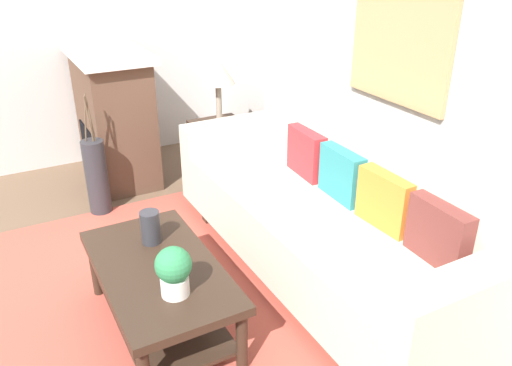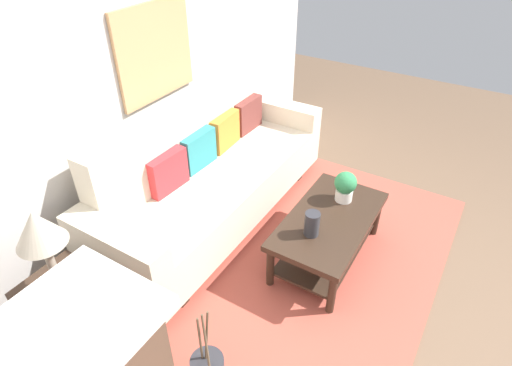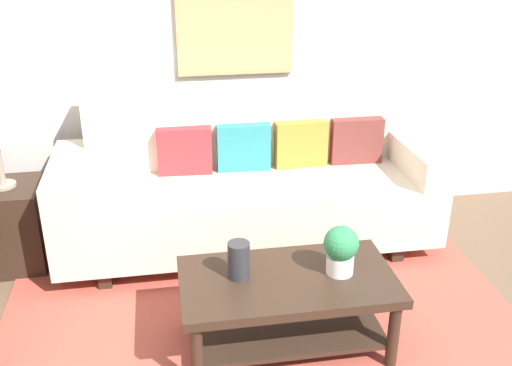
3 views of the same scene
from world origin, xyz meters
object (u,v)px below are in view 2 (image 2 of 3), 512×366
object	(u,v)px
throw_pillow_teal	(198,150)
table_lamp	(39,231)
side_table	(72,314)
framed_painting	(155,52)
throw_pillow_crimson	(167,172)
throw_pillow_orange	(224,131)
tabletop_vase	(312,224)
couch	(211,178)
coffee_table	(328,229)
potted_plant_tabletop	(345,186)
throw_pillow_maroon	(247,115)

from	to	relation	value
throw_pillow_teal	table_lamp	world-z (taller)	table_lamp
side_table	table_lamp	world-z (taller)	table_lamp
throw_pillow_teal	framed_painting	distance (m)	0.86
throw_pillow_crimson	side_table	world-z (taller)	throw_pillow_crimson
throw_pillow_crimson	throw_pillow_orange	xyz separation A→B (m)	(0.80, 0.00, 0.00)
side_table	tabletop_vase	bearing A→B (deg)	-38.16
couch	coffee_table	xyz separation A→B (m)	(0.04, -1.11, -0.12)
couch	side_table	size ratio (longest dim) A/B	4.46
coffee_table	tabletop_vase	bearing A→B (deg)	168.95
throw_pillow_crimson	throw_pillow_teal	world-z (taller)	same
couch	throw_pillow_orange	bearing A→B (deg)	17.29
coffee_table	table_lamp	xyz separation A→B (m)	(-1.59, 1.11, 0.68)
throw_pillow_crimson	framed_painting	size ratio (longest dim) A/B	0.45
couch	potted_plant_tabletop	world-z (taller)	couch
table_lamp	framed_painting	world-z (taller)	framed_painting
throw_pillow_teal	table_lamp	size ratio (longest dim) A/B	0.63
couch	throw_pillow_orange	xyz separation A→B (m)	(0.40, 0.12, 0.25)
couch	throw_pillow_teal	world-z (taller)	couch
throw_pillow_teal	throw_pillow_orange	size ratio (longest dim) A/B	1.00
couch	throw_pillow_teal	xyz separation A→B (m)	(-0.00, 0.12, 0.25)
throw_pillow_maroon	potted_plant_tabletop	size ratio (longest dim) A/B	1.37
framed_painting	throw_pillow_maroon	bearing A→B (deg)	-23.17
tabletop_vase	throw_pillow_crimson	bearing A→B (deg)	99.35
coffee_table	framed_painting	size ratio (longest dim) A/B	1.37
throw_pillow_crimson	side_table	xyz separation A→B (m)	(-1.15, -0.13, -0.40)
throw_pillow_teal	tabletop_vase	bearing A→B (deg)	-99.66
coffee_table	tabletop_vase	size ratio (longest dim) A/B	5.66
coffee_table	side_table	xyz separation A→B (m)	(-1.59, 1.11, -0.03)
table_lamp	tabletop_vase	bearing A→B (deg)	-38.16
throw_pillow_crimson	coffee_table	size ratio (longest dim) A/B	0.33
couch	side_table	xyz separation A→B (m)	(-1.55, -0.01, -0.15)
coffee_table	table_lamp	size ratio (longest dim) A/B	1.93
couch	framed_painting	xyz separation A→B (m)	(-0.00, 0.46, 1.04)
throw_pillow_teal	coffee_table	bearing A→B (deg)	-88.08
throw_pillow_crimson	framed_painting	distance (m)	0.95
table_lamp	framed_painting	xyz separation A→B (m)	(1.55, 0.47, 0.48)
couch	table_lamp	size ratio (longest dim) A/B	4.38
tabletop_vase	side_table	size ratio (longest dim) A/B	0.35
throw_pillow_crimson	throw_pillow_maroon	xyz separation A→B (m)	(1.19, 0.00, 0.00)
throw_pillow_teal	coffee_table	xyz separation A→B (m)	(0.04, -1.24, -0.37)
throw_pillow_crimson	coffee_table	world-z (taller)	throw_pillow_crimson
tabletop_vase	potted_plant_tabletop	size ratio (longest dim) A/B	0.74
framed_painting	tabletop_vase	bearing A→B (deg)	-97.54
throw_pillow_teal	framed_painting	size ratio (longest dim) A/B	0.45
throw_pillow_maroon	tabletop_vase	xyz separation A→B (m)	(-1.00, -1.19, -0.15)
throw_pillow_teal	table_lamp	bearing A→B (deg)	-175.14
couch	throw_pillow_maroon	world-z (taller)	couch
table_lamp	throw_pillow_teal	bearing A→B (deg)	4.86
tabletop_vase	throw_pillow_teal	bearing A→B (deg)	80.34
potted_plant_tabletop	framed_painting	size ratio (longest dim) A/B	0.33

